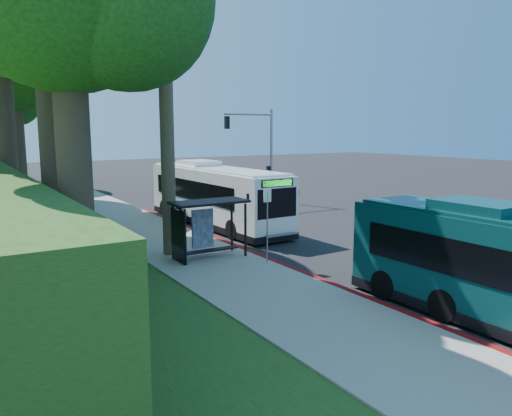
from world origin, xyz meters
TOP-DOWN VIEW (x-y plane):
  - ground at (0.00, 0.00)m, footprint 140.00×140.00m
  - sidewalk at (-7.30, 0.00)m, footprint 4.50×70.00m
  - red_curb at (-5.00, -4.00)m, footprint 0.25×30.00m
  - grass_verge at (-13.00, 5.00)m, footprint 8.00×70.00m
  - bus_shelter at (-7.26, -2.86)m, footprint 3.20×1.51m
  - stop_sign_pole at (-5.40, -5.00)m, footprint 0.35×0.06m
  - traffic_signal_pole at (3.78, 10.00)m, footprint 4.10×0.30m
  - tree_2 at (-11.89, 15.98)m, footprint 8.82×8.40m
  - tree_5 at (-10.41, 39.99)m, footprint 7.35×7.00m
  - white_bus at (-3.14, 4.05)m, footprint 2.95×12.32m
  - pickup at (1.61, 8.18)m, footprint 2.89×5.39m

SIDE VIEW (x-z plane):
  - ground at x=0.00m, z-range 0.00..0.00m
  - grass_verge at x=-13.00m, z-range 0.00..0.06m
  - sidewalk at x=-7.30m, z-range 0.00..0.12m
  - red_curb at x=-5.00m, z-range 0.00..0.13m
  - pickup at x=1.61m, z-range 0.00..1.44m
  - white_bus at x=-3.14m, z-range -0.04..3.61m
  - bus_shelter at x=-7.26m, z-range 0.53..3.08m
  - stop_sign_pole at x=-5.40m, z-range 0.50..3.67m
  - traffic_signal_pole at x=3.78m, z-range 0.92..7.92m
  - tree_5 at x=-10.41m, z-range 2.53..15.39m
  - tree_2 at x=-11.89m, z-range 2.92..18.04m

